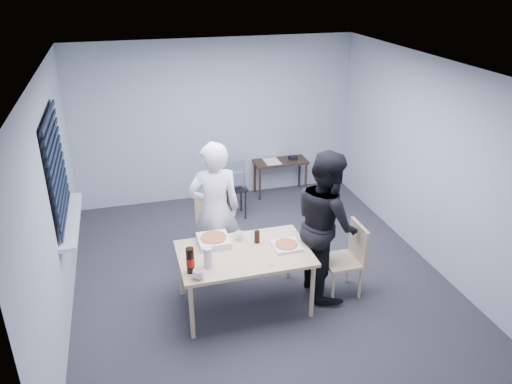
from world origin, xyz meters
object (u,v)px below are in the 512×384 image
object	(u,v)px
chair_far	(213,224)
soda_bottle	(190,261)
person_black	(326,224)
stool	(234,193)
side_table	(280,165)
person_white	(215,211)
backpack	(234,174)
mug_b	(239,236)
dining_table	(244,257)
chair_right	(349,254)
mug_a	(199,274)

from	to	relation	value
chair_far	soda_bottle	world-z (taller)	soda_bottle
person_black	stool	distance (m)	2.26
person_black	side_table	bearing A→B (deg)	-7.36
person_white	stool	bearing A→B (deg)	-111.49
backpack	mug_b	world-z (taller)	backpack
dining_table	soda_bottle	world-z (taller)	soda_bottle
stool	soda_bottle	bearing A→B (deg)	-112.85
person_white	chair_far	bearing A→B (deg)	-95.67
person_black	chair_right	bearing A→B (deg)	-118.33
stool	mug_b	world-z (taller)	mug_b
mug_b	person_white	bearing A→B (deg)	114.90
chair_right	mug_a	distance (m)	1.85
side_table	mug_b	world-z (taller)	mug_b
dining_table	person_black	world-z (taller)	person_black
dining_table	mug_a	world-z (taller)	mug_a
dining_table	side_table	distance (m)	3.14
person_black	mug_b	size ratio (longest dim) A/B	17.70
chair_far	person_black	size ratio (longest dim) A/B	0.50
mug_a	mug_b	size ratio (longest dim) A/B	1.23
mug_b	mug_a	bearing A→B (deg)	-132.05
dining_table	mug_a	xyz separation A→B (m)	(-0.57, -0.36, 0.11)
person_white	mug_b	distance (m)	0.50
side_table	stool	size ratio (longest dim) A/B	1.75
mug_b	soda_bottle	distance (m)	0.83
mug_b	soda_bottle	xyz separation A→B (m)	(-0.64, -0.52, 0.09)
chair_right	person_white	xyz separation A→B (m)	(-1.43, 0.79, 0.37)
person_black	stool	bearing A→B (deg)	15.61
person_white	backpack	distance (m)	1.58
side_table	backpack	distance (m)	1.17
dining_table	chair_far	world-z (taller)	chair_far
stool	dining_table	bearing A→B (deg)	-100.24
stool	chair_right	bearing A→B (deg)	-69.42
chair_far	mug_b	xyz separation A→B (m)	(0.17, -0.80, 0.24)
mug_a	person_white	bearing A→B (deg)	70.54
chair_far	stool	xyz separation A→B (m)	(0.55, 1.11, -0.11)
dining_table	stool	size ratio (longest dim) A/B	2.84
dining_table	side_table	size ratio (longest dim) A/B	1.63
mug_a	soda_bottle	xyz separation A→B (m)	(-0.06, 0.13, 0.09)
person_black	person_white	bearing A→B (deg)	61.03
person_white	stool	xyz separation A→B (m)	(0.58, 1.48, -0.49)
dining_table	mug_a	size ratio (longest dim) A/B	11.80
chair_far	person_white	distance (m)	0.52
backpack	person_black	bearing A→B (deg)	-87.25
mug_a	chair_far	bearing A→B (deg)	73.86
person_black	backpack	world-z (taller)	person_black
person_black	backpack	distance (m)	2.20
person_black	mug_a	size ratio (longest dim) A/B	14.39
chair_right	mug_a	world-z (taller)	chair_right
person_black	stool	world-z (taller)	person_black
dining_table	backpack	world-z (taller)	backpack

